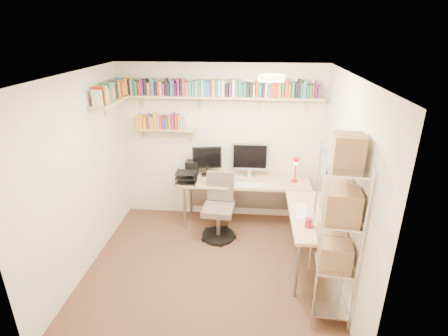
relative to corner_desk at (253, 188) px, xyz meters
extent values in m
plane|color=#44251D|center=(-0.55, -0.96, -0.76)|extent=(3.20, 3.20, 0.00)
cube|color=#F0DEC4|center=(-0.55, 0.54, 0.49)|extent=(3.20, 0.04, 2.50)
cube|color=#F0DEC4|center=(-2.15, -0.96, 0.49)|extent=(0.04, 3.00, 2.50)
cube|color=#F0DEC4|center=(1.05, -0.96, 0.49)|extent=(0.04, 3.00, 2.50)
cube|color=#F0DEC4|center=(-0.55, -2.46, 0.49)|extent=(3.20, 0.04, 2.50)
cube|color=white|center=(-0.55, -0.96, 1.74)|extent=(3.20, 3.00, 0.04)
cube|color=white|center=(1.04, -0.41, 0.79)|extent=(0.01, 0.30, 0.42)
cube|color=silver|center=(1.04, -0.81, 0.74)|extent=(0.01, 0.28, 0.38)
cylinder|color=#FFEAC6|center=(0.15, -0.76, 1.70)|extent=(0.30, 0.30, 0.06)
cube|color=tan|center=(-0.55, 0.42, 1.26)|extent=(3.05, 0.25, 0.03)
cube|color=tan|center=(-2.02, -0.01, 1.26)|extent=(0.25, 1.00, 0.03)
cube|color=tan|center=(-1.40, 0.44, 0.74)|extent=(0.95, 0.20, 0.02)
cube|color=tan|center=(-1.75, 0.48, 1.19)|extent=(0.03, 0.20, 0.20)
cube|color=tan|center=(-0.85, 0.48, 1.19)|extent=(0.03, 0.20, 0.20)
cube|color=tan|center=(0.05, 0.48, 1.19)|extent=(0.03, 0.20, 0.20)
cube|color=tan|center=(0.75, 0.48, 1.19)|extent=(0.03, 0.20, 0.20)
cube|color=orange|center=(-2.01, 0.42, 1.38)|extent=(0.03, 0.14, 0.20)
cube|color=orange|center=(-1.98, 0.42, 1.38)|extent=(0.03, 0.14, 0.21)
cube|color=orange|center=(-1.93, 0.42, 1.40)|extent=(0.04, 0.15, 0.24)
cube|color=black|center=(-1.89, 0.42, 1.39)|extent=(0.03, 0.13, 0.22)
cube|color=gray|center=(-1.85, 0.42, 1.40)|extent=(0.03, 0.14, 0.24)
cube|color=#22683E|center=(-1.81, 0.42, 1.39)|extent=(0.03, 0.13, 0.23)
cube|color=#22683E|center=(-1.78, 0.42, 1.38)|extent=(0.03, 0.15, 0.20)
cube|color=#B53218|center=(-1.73, 0.42, 1.37)|extent=(0.03, 0.12, 0.19)
cube|color=#621C69|center=(-1.69, 0.42, 1.39)|extent=(0.04, 0.14, 0.22)
cube|color=black|center=(-1.64, 0.42, 1.40)|extent=(0.04, 0.12, 0.24)
cube|color=gray|center=(-1.60, 0.42, 1.37)|extent=(0.03, 0.12, 0.18)
cube|color=#B53218|center=(-1.57, 0.42, 1.37)|extent=(0.03, 0.11, 0.19)
cube|color=#2269B0|center=(-1.53, 0.42, 1.40)|extent=(0.03, 0.14, 0.24)
cube|color=black|center=(-1.48, 0.42, 1.36)|extent=(0.04, 0.12, 0.17)
cube|color=#B53218|center=(-1.44, 0.42, 1.38)|extent=(0.03, 0.13, 0.20)
cube|color=beige|center=(-1.41, 0.42, 1.38)|extent=(0.03, 0.13, 0.20)
cube|color=#621C69|center=(-1.37, 0.42, 1.36)|extent=(0.04, 0.14, 0.17)
cube|color=black|center=(-1.33, 0.42, 1.40)|extent=(0.02, 0.13, 0.25)
cube|color=black|center=(-1.29, 0.42, 1.38)|extent=(0.04, 0.14, 0.20)
cube|color=#2269B0|center=(-1.25, 0.42, 1.39)|extent=(0.02, 0.14, 0.23)
cube|color=#621C69|center=(-1.22, 0.42, 1.39)|extent=(0.03, 0.14, 0.23)
cube|color=black|center=(-1.19, 0.42, 1.37)|extent=(0.02, 0.14, 0.19)
cube|color=#621C69|center=(-1.15, 0.42, 1.40)|extent=(0.03, 0.12, 0.25)
cube|color=black|center=(-1.10, 0.42, 1.37)|extent=(0.03, 0.12, 0.19)
cube|color=#B53218|center=(-1.06, 0.42, 1.40)|extent=(0.04, 0.13, 0.24)
cube|color=gray|center=(-1.02, 0.42, 1.37)|extent=(0.03, 0.11, 0.19)
cube|color=teal|center=(-0.97, 0.42, 1.38)|extent=(0.04, 0.14, 0.21)
cube|color=teal|center=(-0.92, 0.42, 1.39)|extent=(0.03, 0.14, 0.22)
cube|color=gray|center=(-0.87, 0.42, 1.39)|extent=(0.04, 0.14, 0.22)
cube|color=#22683E|center=(-0.83, 0.42, 1.40)|extent=(0.04, 0.14, 0.24)
cube|color=beige|center=(-0.78, 0.42, 1.39)|extent=(0.03, 0.15, 0.23)
cube|color=#2269B0|center=(-0.75, 0.42, 1.39)|extent=(0.03, 0.14, 0.23)
cube|color=teal|center=(-0.70, 0.42, 1.38)|extent=(0.04, 0.15, 0.20)
cube|color=#621C69|center=(-0.66, 0.42, 1.39)|extent=(0.03, 0.11, 0.23)
cube|color=orange|center=(-0.62, 0.42, 1.40)|extent=(0.04, 0.13, 0.24)
cube|color=#2269B0|center=(-0.58, 0.42, 1.38)|extent=(0.03, 0.12, 0.21)
cube|color=beige|center=(-0.54, 0.42, 1.40)|extent=(0.04, 0.14, 0.24)
cube|color=beige|center=(-0.49, 0.42, 1.39)|extent=(0.04, 0.14, 0.23)
cube|color=black|center=(-0.43, 0.42, 1.36)|extent=(0.04, 0.13, 0.17)
cube|color=#621C69|center=(-0.38, 0.42, 1.36)|extent=(0.03, 0.12, 0.17)
cube|color=beige|center=(-0.33, 0.42, 1.40)|extent=(0.04, 0.14, 0.25)
cube|color=#22683E|center=(-0.28, 0.42, 1.39)|extent=(0.04, 0.11, 0.23)
cube|color=teal|center=(-0.24, 0.42, 1.40)|extent=(0.02, 0.14, 0.24)
cube|color=teal|center=(-0.21, 0.42, 1.36)|extent=(0.02, 0.12, 0.17)
cube|color=#22683E|center=(-0.17, 0.42, 1.38)|extent=(0.03, 0.15, 0.20)
cube|color=black|center=(-0.13, 0.42, 1.38)|extent=(0.04, 0.13, 0.20)
cube|color=black|center=(-0.07, 0.42, 1.37)|extent=(0.04, 0.12, 0.19)
cube|color=beige|center=(-0.04, 0.42, 1.36)|extent=(0.02, 0.12, 0.17)
cube|color=#B53218|center=(0.01, 0.42, 1.39)|extent=(0.03, 0.13, 0.23)
cube|color=#2269B0|center=(0.05, 0.42, 1.36)|extent=(0.04, 0.13, 0.17)
cube|color=black|center=(0.10, 0.42, 1.37)|extent=(0.04, 0.12, 0.19)
cube|color=beige|center=(0.14, 0.42, 1.40)|extent=(0.04, 0.11, 0.24)
cube|color=#2269B0|center=(0.18, 0.42, 1.39)|extent=(0.03, 0.12, 0.22)
cube|color=#B53218|center=(0.22, 0.42, 1.39)|extent=(0.04, 0.13, 0.22)
cube|color=#B53218|center=(0.25, 0.42, 1.37)|extent=(0.04, 0.11, 0.19)
cube|color=#B53218|center=(0.29, 0.42, 1.36)|extent=(0.03, 0.13, 0.17)
cube|color=orange|center=(0.33, 0.42, 1.37)|extent=(0.04, 0.12, 0.18)
cube|color=#22683E|center=(0.38, 0.42, 1.37)|extent=(0.03, 0.13, 0.18)
cube|color=#B53218|center=(0.43, 0.42, 1.40)|extent=(0.04, 0.13, 0.25)
cube|color=orange|center=(0.47, 0.42, 1.37)|extent=(0.02, 0.14, 0.19)
cube|color=#22683E|center=(0.52, 0.42, 1.39)|extent=(0.04, 0.14, 0.22)
cube|color=black|center=(0.57, 0.42, 1.38)|extent=(0.03, 0.13, 0.21)
cube|color=black|center=(0.60, 0.42, 1.40)|extent=(0.04, 0.15, 0.25)
cube|color=teal|center=(0.64, 0.42, 1.38)|extent=(0.02, 0.12, 0.21)
cube|color=teal|center=(0.68, 0.42, 1.40)|extent=(0.04, 0.15, 0.24)
cube|color=#22683E|center=(0.73, 0.42, 1.37)|extent=(0.03, 0.14, 0.18)
cube|color=#22683E|center=(0.77, 0.42, 1.37)|extent=(0.04, 0.14, 0.18)
cube|color=#B53218|center=(0.81, 0.42, 1.37)|extent=(0.02, 0.15, 0.19)
cube|color=#621C69|center=(0.84, 0.42, 1.40)|extent=(0.02, 0.12, 0.24)
cube|color=#621C69|center=(0.88, 0.42, 1.36)|extent=(0.03, 0.13, 0.17)
cube|color=beige|center=(-2.02, -0.44, 1.38)|extent=(0.13, 0.03, 0.21)
cube|color=black|center=(-2.02, -0.40, 1.37)|extent=(0.12, 0.03, 0.19)
cube|color=#B53218|center=(-2.02, -0.36, 1.40)|extent=(0.14, 0.02, 0.24)
cube|color=#22683E|center=(-2.02, -0.32, 1.39)|extent=(0.13, 0.04, 0.23)
cube|color=orange|center=(-2.02, -0.28, 1.37)|extent=(0.12, 0.04, 0.19)
cube|color=beige|center=(-2.02, -0.23, 1.39)|extent=(0.11, 0.02, 0.23)
cube|color=orange|center=(-2.02, -0.20, 1.37)|extent=(0.14, 0.03, 0.19)
cube|color=#22683E|center=(-2.02, -0.16, 1.40)|extent=(0.14, 0.03, 0.25)
cube|color=teal|center=(-2.02, -0.11, 1.39)|extent=(0.12, 0.04, 0.23)
cube|color=gray|center=(-2.02, -0.06, 1.40)|extent=(0.14, 0.04, 0.25)
cube|color=orange|center=(-2.02, -0.02, 1.38)|extent=(0.14, 0.03, 0.20)
cube|color=black|center=(-2.02, 0.03, 1.38)|extent=(0.14, 0.03, 0.20)
cube|color=teal|center=(-2.02, 0.07, 1.40)|extent=(0.11, 0.03, 0.24)
cube|color=black|center=(-2.02, 0.12, 1.40)|extent=(0.12, 0.04, 0.24)
cube|color=orange|center=(-2.02, 0.16, 1.40)|extent=(0.14, 0.04, 0.24)
cube|color=gray|center=(-2.02, 0.21, 1.39)|extent=(0.12, 0.03, 0.22)
cube|color=#B53218|center=(-2.02, 0.25, 1.39)|extent=(0.15, 0.03, 0.23)
cube|color=beige|center=(-2.02, 0.30, 1.39)|extent=(0.12, 0.03, 0.23)
cube|color=orange|center=(-2.02, 0.33, 1.36)|extent=(0.14, 0.03, 0.17)
cube|color=#2269B0|center=(-2.02, 0.37, 1.40)|extent=(0.11, 0.03, 0.24)
cube|color=orange|center=(-2.02, 0.42, 1.38)|extent=(0.12, 0.04, 0.20)
cube|color=orange|center=(-1.81, 0.44, 0.86)|extent=(0.04, 0.14, 0.20)
cube|color=orange|center=(-1.76, 0.44, 0.86)|extent=(0.04, 0.15, 0.20)
cube|color=orange|center=(-1.70, 0.44, 0.85)|extent=(0.04, 0.14, 0.18)
cube|color=#B53218|center=(-1.65, 0.44, 0.87)|extent=(0.03, 0.11, 0.22)
cube|color=teal|center=(-1.62, 0.44, 0.86)|extent=(0.02, 0.14, 0.21)
cube|color=orange|center=(-1.59, 0.44, 0.85)|extent=(0.04, 0.14, 0.18)
cube|color=orange|center=(-1.54, 0.44, 0.87)|extent=(0.03, 0.13, 0.24)
cube|color=gray|center=(-1.50, 0.44, 0.85)|extent=(0.04, 0.12, 0.19)
cube|color=#B53218|center=(-1.45, 0.44, 0.86)|extent=(0.04, 0.13, 0.20)
cube|color=#621C69|center=(-1.40, 0.44, 0.86)|extent=(0.04, 0.15, 0.20)
cube|color=#22683E|center=(-1.36, 0.44, 0.85)|extent=(0.04, 0.14, 0.18)
cube|color=orange|center=(-1.31, 0.44, 0.85)|extent=(0.03, 0.12, 0.20)
cube|color=#621C69|center=(-1.26, 0.44, 0.87)|extent=(0.04, 0.14, 0.24)
cube|color=#B53218|center=(-1.21, 0.44, 0.86)|extent=(0.04, 0.14, 0.22)
cube|color=orange|center=(-1.16, 0.44, 0.87)|extent=(0.02, 0.15, 0.22)
cube|color=gray|center=(-1.12, 0.44, 0.85)|extent=(0.04, 0.14, 0.19)
cube|color=tan|center=(-0.12, 0.26, -0.01)|extent=(1.97, 0.62, 0.04)
cube|color=tan|center=(0.79, -0.74, -0.01)|extent=(0.62, 1.35, 0.04)
cylinder|color=gray|center=(-1.05, 0.00, -0.39)|extent=(0.04, 0.04, 0.73)
cylinder|color=gray|center=(-1.05, 0.52, -0.39)|extent=(0.04, 0.04, 0.73)
cylinder|color=gray|center=(1.05, 0.52, -0.39)|extent=(0.04, 0.04, 0.73)
cylinder|color=gray|center=(0.53, -1.37, -0.39)|extent=(0.04, 0.04, 0.73)
cylinder|color=gray|center=(1.05, -1.37, -0.39)|extent=(0.04, 0.04, 0.73)
cube|color=gray|center=(-0.12, 0.53, -0.34)|extent=(1.87, 0.02, 0.57)
cube|color=silver|center=(-0.07, 0.39, 0.35)|extent=(0.57, 0.03, 0.44)
cube|color=black|center=(-0.07, 0.37, 0.35)|extent=(0.51, 0.00, 0.38)
cube|color=black|center=(-0.74, 0.39, 0.31)|extent=(0.46, 0.03, 0.35)
cube|color=black|center=(0.93, -0.69, 0.33)|extent=(0.03, 0.60, 0.39)
cube|color=white|center=(0.91, -0.69, 0.33)|extent=(0.00, 0.54, 0.34)
cube|color=white|center=(-0.07, 0.08, 0.02)|extent=(0.44, 0.13, 0.02)
cube|color=white|center=(0.63, -0.69, 0.02)|extent=(0.13, 0.42, 0.02)
cylinder|color=red|center=(0.63, 0.26, 0.02)|extent=(0.10, 0.10, 0.02)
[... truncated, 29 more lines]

